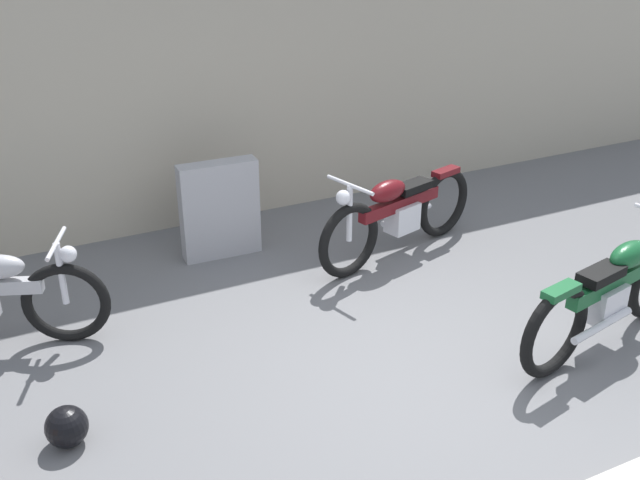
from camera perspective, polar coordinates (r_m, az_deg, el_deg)
name	(u,v)px	position (r m, az deg, el deg)	size (l,w,h in m)	color
ground_plane	(419,374)	(5.85, 7.67, -10.18)	(40.00, 40.00, 0.00)	slate
building_wall	(244,74)	(8.19, -5.91, 12.58)	(18.00, 0.30, 3.12)	#B2A893
stone_marker	(220,210)	(7.40, -7.74, 2.33)	(0.78, 0.20, 0.99)	#9E9EA3
helmet	(67,427)	(5.36, -18.94, -13.44)	(0.29, 0.29, 0.29)	black
motorcycle_green	(612,293)	(6.36, 21.55, -3.79)	(2.13, 0.72, 0.97)	black
motorcycle_maroon	(398,213)	(7.39, 6.02, 2.08)	(2.07, 0.80, 0.95)	black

